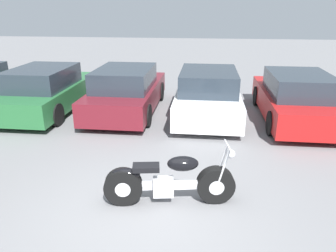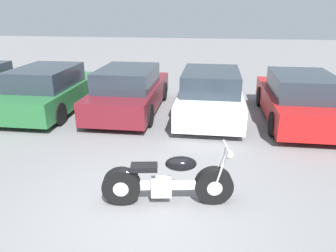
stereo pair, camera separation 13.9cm
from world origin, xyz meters
name	(u,v)px [view 1 (the left image)]	position (x,y,z in m)	size (l,w,h in m)	color
ground_plane	(149,215)	(0.00, 0.00, 0.00)	(60.00, 60.00, 0.00)	slate
motorcycle	(168,182)	(0.25, 0.40, 0.40)	(2.20, 0.72, 1.03)	black
parked_car_green	(47,90)	(-4.12, 5.11, 0.66)	(1.90, 4.38, 1.41)	#286B38
parked_car_maroon	(127,91)	(-1.61, 5.33, 0.66)	(1.90, 4.38, 1.41)	maroon
parked_car_white	(208,94)	(0.90, 5.28, 0.66)	(1.90, 4.38, 1.41)	white
parked_car_red	(296,98)	(3.41, 5.08, 0.66)	(1.90, 4.38, 1.41)	red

